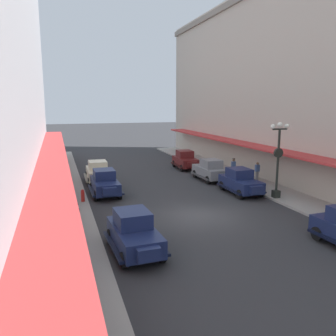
# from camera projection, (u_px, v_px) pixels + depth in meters

# --- Properties ---
(ground_plane) EXTENTS (200.00, 200.00, 0.00)m
(ground_plane) POSITION_uv_depth(u_px,v_px,m) (199.00, 216.00, 20.35)
(ground_plane) COLOR #2D2D30
(sidewalk_left) EXTENTS (3.00, 60.00, 0.15)m
(sidewalk_left) POSITION_uv_depth(u_px,v_px,m) (67.00, 228.00, 18.07)
(sidewalk_left) COLOR #99968E
(sidewalk_left) RESTS_ON ground
(sidewalk_right) EXTENTS (3.00, 60.00, 0.15)m
(sidewalk_right) POSITION_uv_depth(u_px,v_px,m) (305.00, 203.00, 22.61)
(sidewalk_right) COLOR #99968E
(sidewalk_right) RESTS_ON ground
(parked_car_1) EXTENTS (2.16, 4.27, 1.84)m
(parked_car_1) POSITION_uv_depth(u_px,v_px,m) (105.00, 182.00, 24.79)
(parked_car_1) COLOR #19234C
(parked_car_1) RESTS_ON ground
(parked_car_2) EXTENTS (2.30, 4.32, 1.84)m
(parked_car_2) POSITION_uv_depth(u_px,v_px,m) (134.00, 232.00, 15.24)
(parked_car_2) COLOR #19234C
(parked_car_2) RESTS_ON ground
(parked_car_3) EXTENTS (2.29, 4.31, 1.84)m
(parked_car_3) POSITION_uv_depth(u_px,v_px,m) (185.00, 159.00, 34.92)
(parked_car_3) COLOR #591919
(parked_car_3) RESTS_ON ground
(parked_car_4) EXTENTS (2.21, 4.29, 1.84)m
(parked_car_4) POSITION_uv_depth(u_px,v_px,m) (98.00, 171.00, 28.88)
(parked_car_4) COLOR beige
(parked_car_4) RESTS_ON ground
(parked_car_5) EXTENTS (2.16, 4.27, 1.84)m
(parked_car_5) POSITION_uv_depth(u_px,v_px,m) (240.00, 181.00, 25.22)
(parked_car_5) COLOR #19234C
(parked_car_5) RESTS_ON ground
(parked_car_6) EXTENTS (2.19, 4.28, 1.84)m
(parked_car_6) POSITION_uv_depth(u_px,v_px,m) (210.00, 169.00, 29.63)
(parked_car_6) COLOR slate
(parked_car_6) RESTS_ON ground
(lamp_post_with_clock) EXTENTS (1.42, 0.44, 5.16)m
(lamp_post_with_clock) POSITION_uv_depth(u_px,v_px,m) (278.00, 157.00, 23.23)
(lamp_post_with_clock) COLOR black
(lamp_post_with_clock) RESTS_ON sidewalk_right
(fire_hydrant) EXTENTS (0.24, 0.24, 0.82)m
(fire_hydrant) POSITION_uv_depth(u_px,v_px,m) (83.00, 195.00, 22.69)
(fire_hydrant) COLOR #B21E19
(fire_hydrant) RESTS_ON sidewalk_left
(pedestrian_0) EXTENTS (0.36, 0.24, 1.64)m
(pedestrian_0) POSITION_uv_depth(u_px,v_px,m) (45.00, 229.00, 15.42)
(pedestrian_0) COLOR #4C4238
(pedestrian_0) RESTS_ON sidewalk_left
(pedestrian_1) EXTENTS (0.36, 0.24, 1.64)m
(pedestrian_1) POSITION_uv_depth(u_px,v_px,m) (257.00, 172.00, 28.47)
(pedestrian_1) COLOR slate
(pedestrian_1) RESTS_ON sidewalk_right
(pedestrian_2) EXTENTS (0.36, 0.28, 1.67)m
(pedestrian_2) POSITION_uv_depth(u_px,v_px,m) (76.00, 220.00, 16.52)
(pedestrian_2) COLOR #4C4238
(pedestrian_2) RESTS_ON sidewalk_left
(pedestrian_3) EXTENTS (0.36, 0.28, 1.67)m
(pedestrian_3) POSITION_uv_depth(u_px,v_px,m) (233.00, 168.00, 30.07)
(pedestrian_3) COLOR slate
(pedestrian_3) RESTS_ON sidewalk_right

